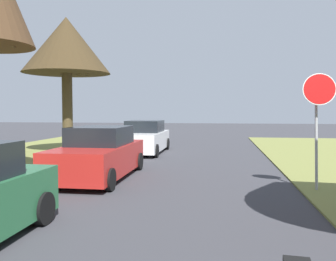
{
  "coord_description": "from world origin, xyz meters",
  "views": [
    {
      "loc": [
        1.6,
        2.81,
        2.08
      ],
      "look_at": [
        0.2,
        12.06,
        1.55
      ],
      "focal_mm": 37.97,
      "sensor_mm": 36.0,
      "label": 1
    }
  ],
  "objects_px": {
    "stop_sign_far": "(318,106)",
    "parked_sedan_red": "(99,154)",
    "street_tree_left_far": "(66,47)",
    "parked_sedan_white": "(144,138)"
  },
  "relations": [
    {
      "from": "stop_sign_far",
      "to": "parked_sedan_red",
      "type": "xyz_separation_m",
      "value": [
        -6.13,
        0.95,
        -1.47
      ]
    },
    {
      "from": "parked_sedan_red",
      "to": "street_tree_left_far",
      "type": "bearing_deg",
      "value": 122.11
    },
    {
      "from": "stop_sign_far",
      "to": "parked_sedan_red",
      "type": "bearing_deg",
      "value": 171.17
    },
    {
      "from": "parked_sedan_red",
      "to": "parked_sedan_white",
      "type": "height_order",
      "value": "same"
    },
    {
      "from": "stop_sign_far",
      "to": "street_tree_left_far",
      "type": "distance_m",
      "value": 12.18
    },
    {
      "from": "street_tree_left_far",
      "to": "parked_sedan_white",
      "type": "height_order",
      "value": "street_tree_left_far"
    },
    {
      "from": "street_tree_left_far",
      "to": "stop_sign_far",
      "type": "bearing_deg",
      "value": -34.56
    },
    {
      "from": "stop_sign_far",
      "to": "street_tree_left_far",
      "type": "relative_size",
      "value": 0.46
    },
    {
      "from": "parked_sedan_white",
      "to": "street_tree_left_far",
      "type": "bearing_deg",
      "value": -167.64
    },
    {
      "from": "stop_sign_far",
      "to": "street_tree_left_far",
      "type": "xyz_separation_m",
      "value": [
        -9.74,
        6.71,
        2.91
      ]
    }
  ]
}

